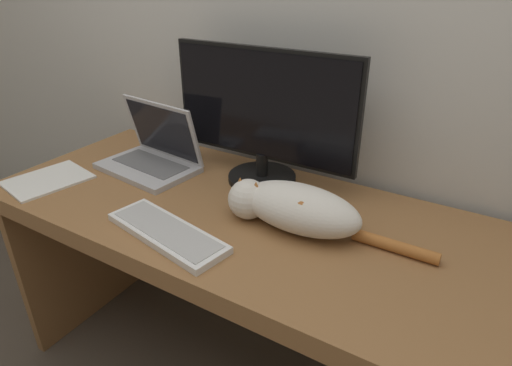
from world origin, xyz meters
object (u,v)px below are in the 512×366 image
Objects in this scene: laptop at (152,156)px; external_keyboard at (167,232)px; cat at (294,207)px; monitor at (263,117)px.

external_keyboard is at bearing -35.90° from laptop.
monitor is at bearing 136.87° from cat.
external_keyboard is (-0.05, -0.43, -0.21)m from monitor.
external_keyboard is at bearing -96.54° from monitor.
laptop reaches higher than cat.
monitor reaches higher than laptop.
monitor is 0.35m from cat.
external_keyboard is 0.69× the size of cat.
cat is (0.27, 0.22, 0.05)m from external_keyboard.
monitor is 1.76× the size of laptop.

